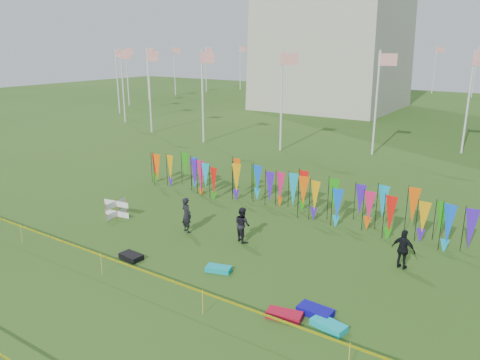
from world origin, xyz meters
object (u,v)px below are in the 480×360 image
Objects in this scene: box_kite at (116,209)px; kite_bag_red at (284,315)px; person_left at (187,215)px; kite_bag_black at (131,257)px; kite_bag_teal at (329,325)px; person_mid at (242,224)px; person_right at (403,249)px; kite_bag_blue at (315,311)px; kite_bag_turquoise at (219,269)px.

box_kite reaches higher than kite_bag_red.
kite_bag_black is at bearing 107.17° from person_left.
kite_bag_black reaches higher than kite_bag_red.
kite_bag_red is 1.03× the size of kite_bag_teal.
person_mid is 6.77m from person_right.
box_kite is 11.94m from kite_bag_red.
person_mid is at bearing 145.59° from kite_bag_teal.
person_mid is 1.44× the size of kite_bag_teal.
kite_bag_blue is at bearing 3.37° from kite_bag_black.
kite_bag_red is (-0.74, -0.73, -0.01)m from kite_bag_blue.
kite_bag_turquoise is (-5.81, -4.22, -0.70)m from person_right.
person_right reaches higher than person_mid.
person_left is 1.05× the size of person_right.
person_right is at bearing 69.00° from kite_bag_red.
box_kite is 0.89× the size of kite_bag_turquoise.
kite_bag_red is 1.44m from kite_bag_teal.
person_left is 8.18m from kite_bag_red.
person_mid is at bearing -150.91° from person_left.
kite_bag_teal is (12.89, -3.02, -0.33)m from box_kite.
person_left is 9.57m from person_right.
kite_bag_red is at bearing -20.92° from kite_bag_turquoise.
kite_bag_red is at bearing 170.20° from person_left.
person_left reaches higher than kite_bag_red.
person_left is at bearing 159.25° from kite_bag_blue.
person_left is 9.35m from kite_bag_teal.
box_kite reaches higher than kite_bag_turquoise.
box_kite is 0.90× the size of kite_bag_black.
person_mid is 6.37m from kite_bag_blue.
kite_bag_teal is at bearing 175.67° from person_left.
kite_bag_red is 1.19× the size of kite_bag_black.
box_kite is 4.29m from person_left.
person_left is at bearing 36.57° from person_mid.
kite_bag_blue is at bearing 44.67° from kite_bag_red.
kite_bag_black is (-7.26, 0.26, 0.01)m from kite_bag_red.
person_left reaches higher than kite_bag_black.
kite_bag_turquoise is at bearing 130.97° from person_mid.
person_right is at bearing 82.13° from kite_bag_teal.
kite_bag_teal is (8.67, 0.00, -0.01)m from kite_bag_black.
person_right is at bearing 35.96° from kite_bag_turquoise.
person_right is at bearing 29.63° from kite_bag_black.
kite_bag_black is at bearing -162.48° from kite_bag_turquoise.
kite_bag_black reaches higher than kite_bag_teal.
kite_bag_turquoise is (7.82, -1.89, -0.33)m from box_kite.
person_mid is 1.39× the size of kite_bag_red.
person_left is 1.76× the size of kite_bag_black.
person_mid is 3.11m from kite_bag_turquoise.
kite_bag_black is at bearing -176.63° from kite_bag_blue.
kite_bag_teal is at bearing 170.70° from person_mid.
kite_bag_black is 0.87× the size of kite_bag_teal.
kite_bag_red is (11.47, -3.29, -0.33)m from box_kite.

